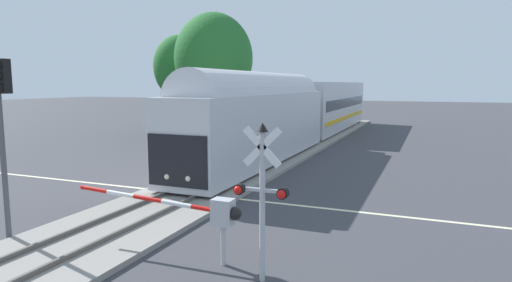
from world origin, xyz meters
TOP-DOWN VIEW (x-y plane):
  - ground_plane at (0.00, 0.00)m, footprint 220.00×220.00m
  - road_centre_stripe at (0.00, 0.00)m, footprint 44.00×0.20m
  - railway_track at (0.00, 0.00)m, footprint 4.40×80.00m
  - commuter_train at (0.00, 16.98)m, footprint 3.04×39.56m
  - crossing_gate_near at (3.98, -6.23)m, footprint 5.32×0.40m
  - crossing_signal_mast at (5.82, -6.77)m, footprint 1.36×0.44m
  - crossing_gate_far at (-3.79, 6.23)m, footprint 6.18×0.40m
  - traffic_signal_median at (-2.24, -7.14)m, footprint 0.53×0.38m
  - oak_behind_train at (-8.09, 17.44)m, footprint 6.69×6.69m
  - pine_left_background at (-14.11, 21.43)m, footprint 4.89×4.89m

SIDE VIEW (x-z plane):
  - ground_plane at x=0.00m, z-range 0.00..0.00m
  - road_centre_stripe at x=0.00m, z-range 0.00..0.01m
  - railway_track at x=0.00m, z-range -0.06..0.26m
  - crossing_gate_far at x=-3.79m, z-range 0.49..2.29m
  - crossing_gate_near at x=3.98m, z-range 0.51..2.31m
  - crossing_signal_mast at x=5.82m, z-range 0.43..4.33m
  - commuter_train at x=0.00m, z-range 0.21..5.37m
  - traffic_signal_median at x=-2.24m, z-range 0.98..6.78m
  - pine_left_background at x=-14.11m, z-range 1.63..11.19m
  - oak_behind_train at x=-8.09m, z-range 1.53..12.31m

